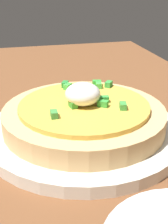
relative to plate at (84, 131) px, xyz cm
name	(u,v)px	position (x,y,z in cm)	size (l,w,h in cm)	color
plate	(84,131)	(0.00, 0.00, 0.00)	(25.94, 25.94, 1.54)	silver
pizza	(84,115)	(0.01, 0.00, 2.39)	(21.21, 21.21, 5.99)	#DCB174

